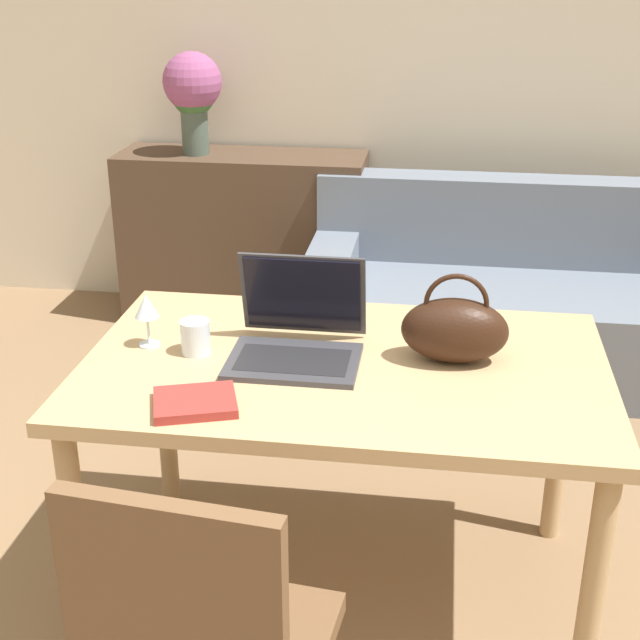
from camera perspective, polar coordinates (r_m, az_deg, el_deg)
wall_back at (r=4.50m, az=3.87°, el=17.13°), size 10.00×0.06×2.70m
dining_table at (r=2.45m, az=1.56°, el=-4.55°), size 1.42×0.87×0.77m
couch at (r=4.13m, az=12.48°, el=0.81°), size 1.88×0.80×0.82m
sideboard at (r=4.55m, az=-4.88°, el=5.26°), size 1.22×0.40×0.86m
laptop at (r=2.44m, az=-1.42°, el=-0.60°), size 0.35×0.33×0.26m
drinking_glass at (r=2.47m, az=-7.98°, el=-1.08°), size 0.08×0.08×0.10m
wine_glass at (r=2.51m, az=-11.04°, el=0.72°), size 0.07×0.07×0.15m
handbag at (r=2.41m, az=8.62°, el=-0.59°), size 0.29×0.16×0.25m
flower_vase at (r=4.41m, az=-8.15°, el=14.34°), size 0.28×0.28×0.48m
book at (r=2.20m, az=-8.00°, el=-5.25°), size 0.24×0.22×0.02m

